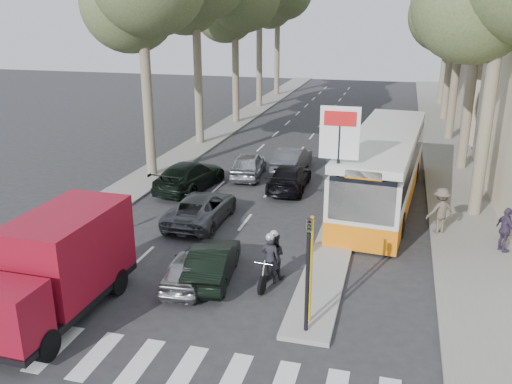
{
  "coord_description": "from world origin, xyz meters",
  "views": [
    {
      "loc": [
        5.38,
        -15.0,
        8.95
      ],
      "look_at": [
        -0.29,
        6.11,
        1.6
      ],
      "focal_mm": 38.0,
      "sensor_mm": 36.0,
      "label": 1
    }
  ],
  "objects_px": {
    "motorcycle": "(272,258)",
    "red_truck": "(59,265)",
    "city_bus": "(383,166)",
    "silver_hatchback": "(191,267)",
    "dark_hatchback": "(213,262)"
  },
  "relations": [
    {
      "from": "motorcycle",
      "to": "red_truck",
      "type": "bearing_deg",
      "value": -141.59
    },
    {
      "from": "city_bus",
      "to": "silver_hatchback",
      "type": "bearing_deg",
      "value": -114.84
    },
    {
      "from": "silver_hatchback",
      "to": "red_truck",
      "type": "height_order",
      "value": "red_truck"
    },
    {
      "from": "dark_hatchback",
      "to": "silver_hatchback",
      "type": "bearing_deg",
      "value": 31.36
    },
    {
      "from": "silver_hatchback",
      "to": "dark_hatchback",
      "type": "distance_m",
      "value": 0.77
    },
    {
      "from": "silver_hatchback",
      "to": "dark_hatchback",
      "type": "bearing_deg",
      "value": -145.86
    },
    {
      "from": "red_truck",
      "to": "motorcycle",
      "type": "relative_size",
      "value": 2.67
    },
    {
      "from": "silver_hatchback",
      "to": "red_truck",
      "type": "distance_m",
      "value": 4.36
    },
    {
      "from": "dark_hatchback",
      "to": "motorcycle",
      "type": "bearing_deg",
      "value": -175.81
    },
    {
      "from": "dark_hatchback",
      "to": "city_bus",
      "type": "relative_size",
      "value": 0.29
    },
    {
      "from": "silver_hatchback",
      "to": "city_bus",
      "type": "bearing_deg",
      "value": -124.2
    },
    {
      "from": "red_truck",
      "to": "city_bus",
      "type": "height_order",
      "value": "city_bus"
    },
    {
      "from": "dark_hatchback",
      "to": "red_truck",
      "type": "relative_size",
      "value": 0.66
    },
    {
      "from": "silver_hatchback",
      "to": "city_bus",
      "type": "height_order",
      "value": "city_bus"
    },
    {
      "from": "silver_hatchback",
      "to": "dark_hatchback",
      "type": "xyz_separation_m",
      "value": [
        0.6,
        0.48,
        0.03
      ]
    }
  ]
}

